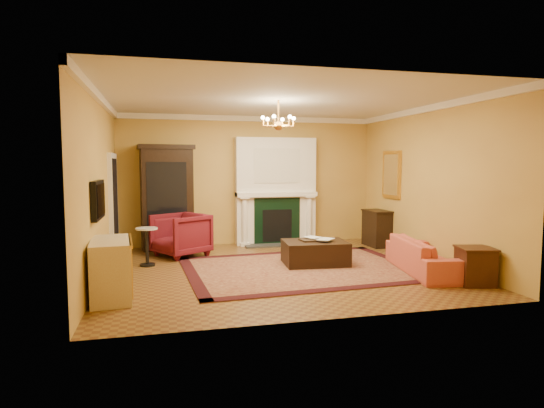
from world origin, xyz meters
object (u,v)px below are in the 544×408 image
object	(u,v)px
wingback_armchair	(181,233)
leather_ottoman	(315,253)
console_table	(377,229)
pedestal_table	(147,244)
coral_sofa	(426,250)
china_cabinet	(167,199)
end_table	(475,267)
commode	(111,269)

from	to	relation	value
wingback_armchair	leather_ottoman	distance (m)	2.81
console_table	pedestal_table	bearing A→B (deg)	-171.81
coral_sofa	pedestal_table	bearing A→B (deg)	80.68
wingback_armchair	pedestal_table	bearing A→B (deg)	-71.59
china_cabinet	end_table	bearing A→B (deg)	-49.37
leather_ottoman	china_cabinet	bearing A→B (deg)	143.30
wingback_armchair	pedestal_table	xyz separation A→B (m)	(-0.65, -0.78, -0.07)
commode	console_table	bearing A→B (deg)	22.58
pedestal_table	china_cabinet	bearing A→B (deg)	76.85
wingback_armchair	coral_sofa	bearing A→B (deg)	27.01
pedestal_table	end_table	world-z (taller)	pedestal_table
coral_sofa	console_table	world-z (taller)	console_table
end_table	console_table	xyz separation A→B (m)	(0.06, 3.46, 0.12)
wingback_armchair	commode	world-z (taller)	wingback_armchair
china_cabinet	console_table	world-z (taller)	china_cabinet
wingback_armchair	end_table	world-z (taller)	wingback_armchair
china_cabinet	pedestal_table	distance (m)	1.87
wingback_armchair	leather_ottoman	xyz separation A→B (m)	(2.41, -1.43, -0.25)
console_table	leather_ottoman	world-z (taller)	console_table
wingback_armchair	commode	size ratio (longest dim) A/B	0.87
coral_sofa	leather_ottoman	size ratio (longest dim) A/B	1.73
pedestal_table	end_table	size ratio (longest dim) A/B	1.27
china_cabinet	pedestal_table	size ratio (longest dim) A/B	3.10
china_cabinet	leather_ottoman	world-z (taller)	china_cabinet
end_table	console_table	distance (m)	3.47
china_cabinet	console_table	bearing A→B (deg)	-16.46
end_table	leather_ottoman	world-z (taller)	end_table
commode	console_table	xyz separation A→B (m)	(5.51, 2.87, -0.01)
commode	end_table	world-z (taller)	commode
wingback_armchair	leather_ottoman	size ratio (longest dim) A/B	0.83
wingback_armchair	pedestal_table	distance (m)	1.02
china_cabinet	commode	distance (m)	3.83
wingback_armchair	console_table	xyz separation A→B (m)	(4.43, 0.09, -0.08)
china_cabinet	console_table	xyz separation A→B (m)	(4.69, -0.81, -0.70)
wingback_armchair	console_table	world-z (taller)	wingback_armchair
commode	console_table	distance (m)	6.21
pedestal_table	console_table	size ratio (longest dim) A/B	0.89
wingback_armchair	end_table	xyz separation A→B (m)	(4.37, -3.37, -0.20)
china_cabinet	pedestal_table	xyz separation A→B (m)	(-0.39, -1.69, -0.69)
wingback_armchair	end_table	distance (m)	5.53
coral_sofa	commode	bearing A→B (deg)	103.66
china_cabinet	pedestal_table	bearing A→B (deg)	-109.80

